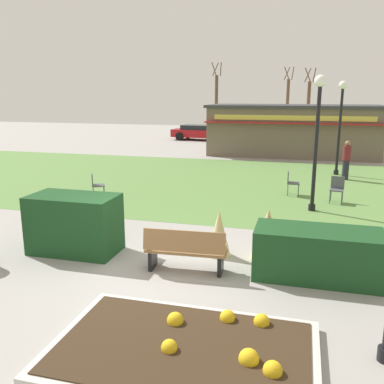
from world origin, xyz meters
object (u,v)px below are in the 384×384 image
object	(u,v)px
cafe_chair_east	(291,181)
person_strolling	(346,160)
lamppost_far	(341,117)
lamppost_mid	(317,127)
cafe_chair_north	(337,187)
food_kiosk	(292,130)
tree_right_bg	(308,109)
tree_center_bg	(287,105)
parked_car_west_slot	(198,132)
cafe_chair_center	(96,183)
park_bench	(185,250)
tree_left_bg	(216,104)

from	to	relation	value
cafe_chair_east	person_strolling	world-z (taller)	person_strolling
lamppost_far	lamppost_mid	bearing A→B (deg)	-99.97
cafe_chair_north	person_strolling	distance (m)	4.25
cafe_chair_north	lamppost_far	bearing A→B (deg)	86.37
food_kiosk	person_strolling	distance (m)	7.60
tree_right_bg	person_strolling	bearing A→B (deg)	-84.50
person_strolling	tree_right_bg	xyz separation A→B (m)	(-1.63, 16.87, 1.60)
lamppost_far	tree_center_bg	xyz separation A→B (m)	(-3.13, 19.23, -0.02)
cafe_chair_east	tree_center_bg	world-z (taller)	tree_center_bg
lamppost_far	cafe_chair_east	world-z (taller)	lamppost_far
tree_right_bg	lamppost_mid	bearing A→B (deg)	-89.56
food_kiosk	person_strolling	xyz separation A→B (m)	(2.51, -7.14, -0.65)
cafe_chair_east	parked_car_west_slot	world-z (taller)	parked_car_west_slot
lamppost_far	tree_right_bg	xyz separation A→B (m)	(-1.33, 15.76, -0.18)
person_strolling	lamppost_far	bearing A→B (deg)	50.80
lamppost_mid	cafe_chair_center	xyz separation A→B (m)	(-7.46, -0.25, -2.11)
park_bench	tree_right_bg	xyz separation A→B (m)	(2.45, 27.94, 1.99)
cafe_chair_east	park_bench	bearing A→B (deg)	-103.99
cafe_chair_east	tree_center_bg	bearing A→B (deg)	92.97
lamppost_mid	tree_right_bg	size ratio (longest dim) A/B	0.74
lamppost_mid	tree_left_bg	world-z (taller)	tree_left_bg
tree_left_bg	tree_center_bg	distance (m)	6.59
person_strolling	parked_car_west_slot	bearing A→B (deg)	72.05
tree_right_bg	food_kiosk	bearing A→B (deg)	-95.23
park_bench	lamppost_far	xyz separation A→B (m)	(3.78, 12.17, 2.16)
food_kiosk	cafe_chair_north	world-z (taller)	food_kiosk
person_strolling	cafe_chair_east	bearing A→B (deg)	-175.88
parked_car_west_slot	cafe_chair_east	bearing A→B (deg)	-65.60
park_bench	tree_center_bg	xyz separation A→B (m)	(0.65, 31.41, 2.14)
park_bench	person_strolling	xyz separation A→B (m)	(4.07, 11.07, 0.38)
lamppost_far	cafe_chair_north	bearing A→B (deg)	-93.63
cafe_chair_east	tree_right_bg	world-z (taller)	tree_right_bg
cafe_chair_east	tree_right_bg	size ratio (longest dim) A/B	0.16
cafe_chair_center	tree_center_bg	distance (m)	26.74
cafe_chair_east	cafe_chair_center	distance (m)	7.08
cafe_chair_center	cafe_chair_north	bearing A→B (deg)	10.63
lamppost_mid	cafe_chair_north	distance (m)	2.62
tree_right_bg	tree_center_bg	distance (m)	3.91
food_kiosk	cafe_chair_center	size ratio (longest dim) A/B	11.34
park_bench	cafe_chair_center	world-z (taller)	park_bench
lamppost_far	parked_car_west_slot	size ratio (longest dim) A/B	0.96
food_kiosk	parked_car_west_slot	world-z (taller)	food_kiosk
person_strolling	parked_car_west_slot	distance (m)	17.06
park_bench	cafe_chair_center	xyz separation A→B (m)	(-4.84, 5.32, 0.05)
park_bench	cafe_chair_east	distance (m)	7.78
cafe_chair_center	lamppost_far	bearing A→B (deg)	38.49
lamppost_mid	tree_right_bg	world-z (taller)	tree_right_bg
lamppost_mid	parked_car_west_slot	bearing A→B (deg)	114.00
tree_right_bg	park_bench	bearing A→B (deg)	-95.00
lamppost_far	tree_center_bg	size ratio (longest dim) A/B	0.70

